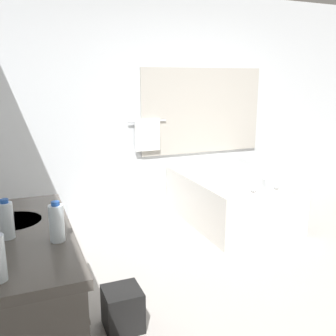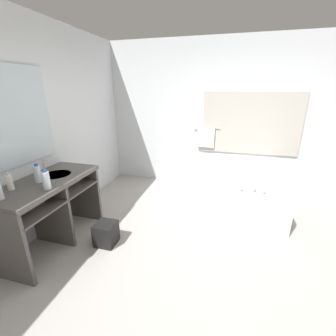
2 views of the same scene
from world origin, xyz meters
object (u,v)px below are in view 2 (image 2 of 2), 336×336
(water_bottle_1, at_px, (38,174))
(soap_dispenser, at_px, (10,182))
(bathtub, at_px, (247,189))
(water_bottle_2, at_px, (46,180))
(waste_bin, at_px, (106,233))

(water_bottle_1, xyz_separation_m, soap_dispenser, (-0.12, -0.24, -0.02))
(water_bottle_1, bearing_deg, soap_dispenser, -116.09)
(bathtub, xyz_separation_m, water_bottle_1, (-2.38, -1.68, 0.65))
(water_bottle_2, distance_m, waste_bin, 0.97)
(waste_bin, bearing_deg, water_bottle_2, -140.63)
(bathtub, relative_size, soap_dispenser, 8.09)
(bathtub, xyz_separation_m, water_bottle_2, (-2.15, -1.81, 0.65))
(water_bottle_1, relative_size, soap_dispenser, 1.12)
(water_bottle_1, bearing_deg, water_bottle_2, -29.51)
(bathtub, height_order, soap_dispenser, soap_dispenser)
(soap_dispenser, bearing_deg, water_bottle_2, 17.22)
(water_bottle_1, xyz_separation_m, water_bottle_2, (0.24, -0.13, -0.00))
(water_bottle_1, relative_size, waste_bin, 0.74)
(bathtub, bearing_deg, soap_dispenser, -142.44)
(bathtub, bearing_deg, water_bottle_1, -144.81)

